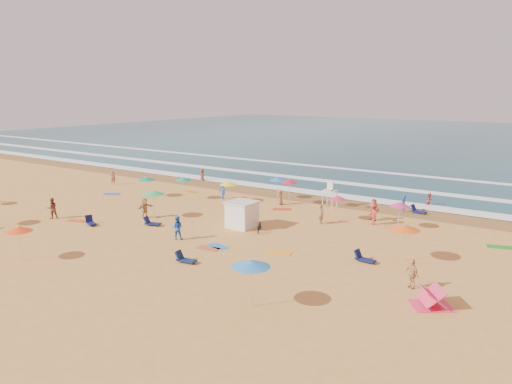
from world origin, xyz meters
The scene contains 12 objects.
ground centered at (0.00, 0.00, 0.00)m, with size 220.00×220.00×0.00m, color gold.
ocean centered at (0.00, 84.00, 0.00)m, with size 220.00×140.00×0.18m, color #0C4756.
wet_sand centered at (0.00, 12.50, 0.01)m, with size 220.00×220.00×0.00m, color olive.
surf_foam centered at (0.00, 21.32, 0.10)m, with size 200.00×18.70×0.05m.
cabana centered at (0.06, -0.25, 1.00)m, with size 2.00×2.00×2.00m, color white.
cabana_roof centered at (0.06, -0.25, 2.06)m, with size 2.20×2.20×0.12m, color silver.
bicycle centered at (1.96, -0.55, 0.46)m, with size 0.61×1.74×0.91m, color black.
lifeguard_stand centered at (2.62, 10.30, 1.05)m, with size 1.20×1.20×2.10m, color white, non-canonical shape.
beach_umbrellas centered at (0.38, 0.83, 2.10)m, with size 52.08×28.85×0.77m.
loungers centered at (6.14, -2.13, 0.17)m, with size 47.63×27.95×0.34m.
towels centered at (-2.31, -0.45, 0.01)m, with size 39.11×21.41×0.03m.
beachgoers centered at (0.77, 4.07, 0.85)m, with size 52.25×24.96×2.12m.
Camera 1 is at (23.21, -31.58, 10.88)m, focal length 35.00 mm.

